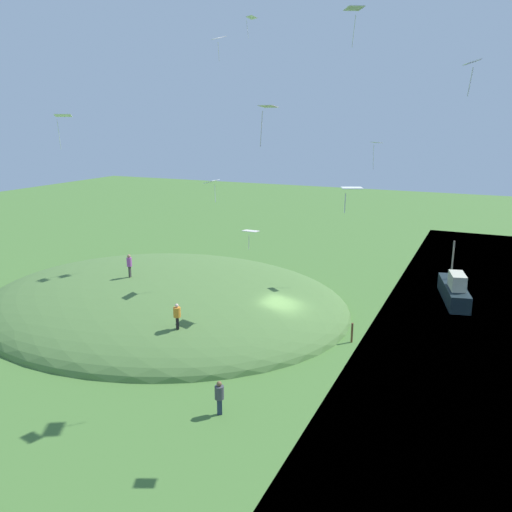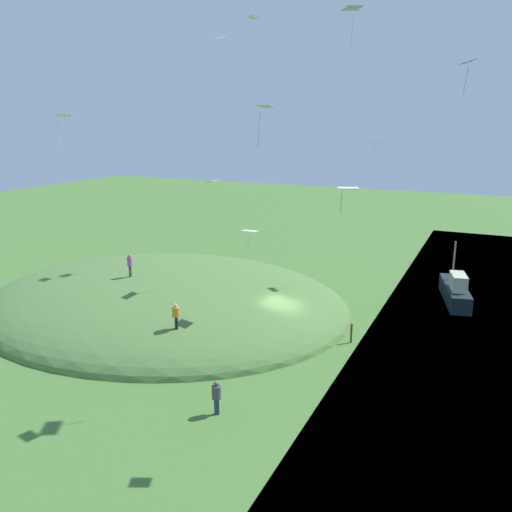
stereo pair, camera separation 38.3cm
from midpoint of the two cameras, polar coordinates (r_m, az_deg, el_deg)
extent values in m
plane|color=#467131|center=(36.85, 3.20, -7.89)|extent=(160.00, 160.00, 0.00)
ellipsoid|color=#4F7539|center=(42.08, -9.70, -5.18)|extent=(29.49, 25.18, 5.13)
cube|color=black|center=(44.94, 21.14, -3.81)|extent=(3.04, 6.95, 1.33)
cube|color=#B6B69C|center=(43.62, 21.49, -2.63)|extent=(1.56, 2.48, 1.21)
cylinder|color=gray|center=(45.94, 21.07, -0.46)|extent=(0.14, 0.14, 3.22)
cube|color=#323130|center=(40.84, -13.33, -1.64)|extent=(0.13, 0.22, 0.85)
cylinder|color=#9D479E|center=(40.64, -13.39, -0.61)|extent=(0.41, 0.41, 0.67)
sphere|color=#9B7256|center=(40.52, -13.43, 0.02)|extent=(0.26, 0.26, 0.26)
cube|color=#26334A|center=(26.75, -3.90, -16.09)|extent=(0.28, 0.24, 0.86)
cylinder|color=#3E4148|center=(26.37, -3.93, -14.65)|extent=(0.62, 0.62, 0.68)
sphere|color=brown|center=(26.14, -3.95, -13.75)|extent=(0.26, 0.26, 0.26)
cube|color=black|center=(32.31, -8.38, -7.22)|extent=(0.27, 0.27, 0.77)
cylinder|color=orange|center=(32.06, -8.42, -6.07)|extent=(0.64, 0.64, 0.61)
sphere|color=beige|center=(31.92, -8.45, -5.36)|extent=(0.23, 0.23, 0.23)
cube|color=silver|center=(25.63, 1.50, 16.06)|extent=(0.95, 0.75, 0.11)
cylinder|color=silver|center=(25.65, 0.76, 13.72)|extent=(0.15, 0.04, 1.68)
cube|color=silver|center=(21.94, 10.55, 7.33)|extent=(1.01, 0.88, 0.04)
cylinder|color=silver|center=(21.85, 9.80, 5.70)|extent=(0.06, 0.07, 0.81)
cube|color=white|center=(40.77, 13.37, 11.99)|extent=(0.97, 0.85, 0.08)
cylinder|color=white|center=(41.13, 13.06, 10.48)|extent=(0.07, 0.16, 1.82)
cube|color=white|center=(20.21, 22.66, 19.01)|extent=(0.66, 0.81, 0.18)
cylinder|color=white|center=(20.08, 22.49, 17.19)|extent=(0.13, 0.14, 0.94)
cube|color=white|center=(38.78, -20.03, 14.26)|extent=(1.33, 1.24, 0.20)
cylinder|color=white|center=(38.73, -20.41, 12.35)|extent=(0.15, 0.27, 1.97)
cube|color=white|center=(36.90, -4.60, 8.13)|extent=(0.79, 1.13, 0.26)
cylinder|color=white|center=(37.17, -4.20, 6.83)|extent=(0.08, 0.04, 1.20)
cube|color=white|center=(32.63, -0.35, 2.76)|extent=(0.97, 0.69, 0.08)
cylinder|color=white|center=(32.55, -0.54, 1.51)|extent=(0.06, 0.13, 0.87)
cube|color=white|center=(46.66, -0.10, 24.66)|extent=(1.09, 1.01, 0.20)
cylinder|color=white|center=(46.44, -0.57, 23.55)|extent=(0.21, 0.07, 1.40)
cube|color=silver|center=(28.65, 10.91, 25.11)|extent=(1.29, 1.42, 0.04)
cylinder|color=silver|center=(28.54, 10.89, 23.01)|extent=(0.11, 0.19, 1.51)
cube|color=silver|center=(45.64, -3.70, 22.71)|extent=(1.34, 1.17, 0.25)
cylinder|color=silver|center=(45.81, -3.75, 21.43)|extent=(0.06, 0.24, 1.42)
cylinder|color=brown|center=(34.88, 10.70, -8.29)|extent=(0.14, 0.14, 1.33)
camera|label=1|loc=(0.19, -89.71, 0.07)|focal=36.56mm
camera|label=2|loc=(0.19, 90.29, -0.07)|focal=36.56mm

